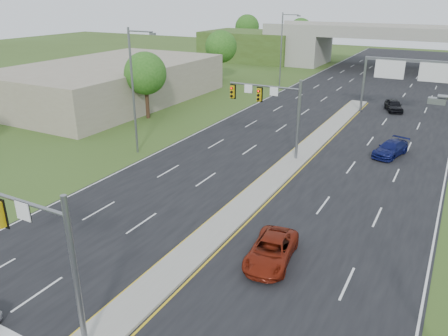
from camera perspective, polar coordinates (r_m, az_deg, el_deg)
road at (r=47.88m, az=13.41°, el=4.77°), size 24.00×160.00×0.02m
median at (r=36.98m, az=8.30°, el=0.23°), size 2.00×54.00×0.16m
lane_markings at (r=42.46m, az=10.37°, el=2.86°), size 23.72×160.00×0.01m
signal_mast_near at (r=18.88m, az=-24.18°, el=-8.19°), size 6.62×0.60×7.00m
signal_mast_far at (r=38.09m, az=6.50°, el=8.26°), size 6.62×0.60×7.00m
sign_gantry at (r=55.22m, az=23.59°, el=11.38°), size 11.58×0.44×6.67m
overpass at (r=90.75m, az=21.68°, el=14.01°), size 80.00×14.00×8.10m
lightpole_l_mid at (r=39.24m, az=-11.63°, el=10.42°), size 2.85×0.25×11.00m
lightpole_l_far at (r=69.48m, az=7.65°, el=15.46°), size 2.85×0.25×11.00m
tree_l_near at (r=51.20m, az=-10.24°, el=12.05°), size 4.80×4.80×7.60m
tree_l_mid at (r=74.04m, az=-0.39°, el=15.56°), size 5.20×5.20×8.12m
tree_back_a at (r=114.96m, az=3.04°, el=17.93°), size 6.00×6.00×8.85m
tree_back_b at (r=109.68m, az=9.96°, el=17.29°), size 5.60×5.60×8.32m
commercial_building at (r=61.84m, az=-14.59°, el=10.82°), size 18.00×30.00×5.00m
car_far_a at (r=24.08m, az=6.18°, el=-10.67°), size 2.78×4.98×1.32m
car_far_b at (r=41.81m, az=20.93°, el=2.39°), size 2.95×4.85×1.31m
car_far_c at (r=58.42m, az=21.31°, el=7.64°), size 3.04×4.49×1.42m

